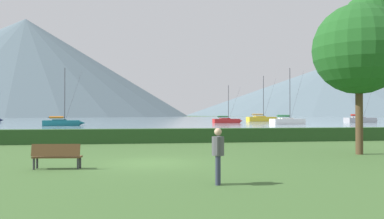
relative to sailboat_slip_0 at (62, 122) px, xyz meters
name	(u,v)px	position (x,y,z in m)	size (l,w,h in m)	color
ground_plane	(153,163)	(12.93, -50.96, -0.59)	(1000.00, 1000.00, 0.00)	#3D602D
harbor_water	(136,119)	(12.93, 86.04, -0.59)	(320.00, 246.00, 0.00)	gray
hedge_line	(145,136)	(12.93, -39.96, -0.09)	(80.00, 1.20, 1.00)	#284C23
sailboat_slip_0	(62,122)	(0.00, 0.00, 0.00)	(7.01, 2.65, 9.94)	#19707A
sailboat_slip_1	(288,121)	(42.18, 3.73, 0.08)	(7.98, 3.34, 11.13)	white
sailboat_slip_3	(262,119)	(46.13, 30.51, 0.17)	(9.03, 3.14, 12.26)	gold
sailboat_slip_5	(361,120)	(65.19, 15.18, 0.11)	(8.43, 2.83, 10.36)	#9E9EA3
sailboat_slip_7	(227,120)	(32.48, 14.57, -0.02)	(6.89, 2.41, 8.38)	red
park_bench_near_path	(57,155)	(9.29, -52.22, -0.05)	(1.81, 0.66, 0.95)	brown
person_seated_viewer	(218,151)	(14.55, -56.10, 0.39)	(0.36, 0.55, 1.65)	#2D3347
park_tree	(362,43)	(23.64, -49.17, 5.09)	(4.64, 4.64, 8.29)	#4C3823
distant_hill_west_ridge	(25,67)	(-76.65, 260.87, 39.70)	(269.43, 269.43, 80.57)	slate
distant_hill_central_peak	(331,90)	(226.10, 318.07, 27.51)	(320.98, 320.98, 56.19)	slate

